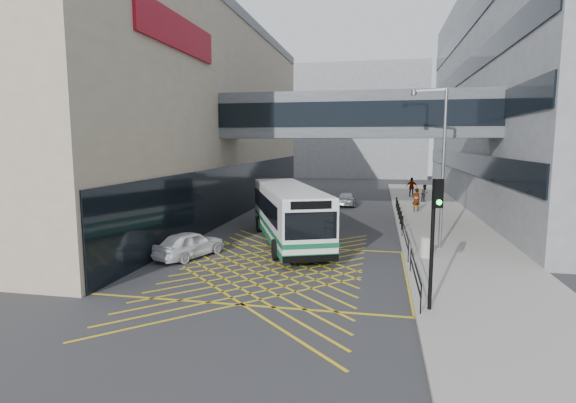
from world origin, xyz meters
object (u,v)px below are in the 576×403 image
Objects in this scene: car_silver at (347,199)px; litter_bin at (426,247)px; car_white at (190,244)px; pedestrian_a at (416,200)px; car_dark at (276,217)px; pedestrian_b at (425,193)px; bus at (288,212)px; pedestrian_c at (412,187)px; street_lamp at (440,159)px; traffic_light at (435,226)px.

car_silver reaches higher than litter_bin.
car_white is 2.28× the size of pedestrian_a.
pedestrian_b reaches higher than car_dark.
car_dark is at bearing 89.69° from bus.
car_white is at bearing 71.42° from car_dark.
litter_bin is 25.25m from pedestrian_c.
bus is 12.20× the size of litter_bin.
car_white is 2.18× the size of pedestrian_c.
car_dark is at bearing 69.76° from car_silver.
bus is at bearing 80.13° from pedestrian_c.
pedestrian_b is at bearing 103.82° from street_lamp.
bus is at bearing -165.83° from street_lamp.
car_dark is 18.00m from pedestrian_b.
pedestrian_a is at bearing 66.46° from traffic_light.
traffic_light reaches higher than bus.
pedestrian_b is 0.82× the size of pedestrian_c.
street_lamp is at bearing 99.89° from pedestrian_c.
pedestrian_a is at bearing 98.59° from pedestrian_c.
street_lamp is at bearing 61.91° from traffic_light.
pedestrian_b is (11.01, 14.24, 0.28)m from car_dark.
street_lamp is 13.38m from pedestrian_a.
pedestrian_b is (1.94, 21.20, 0.33)m from litter_bin.
car_white is 21.12m from car_silver.
pedestrian_a is at bearing -143.81° from pedestrian_b.
car_dark is 2.22× the size of pedestrian_c.
car_silver is 2.18× the size of pedestrian_a.
car_silver is at bearing 159.45° from pedestrian_b.
car_dark is at bearing -85.81° from car_white.
car_silver is at bearing -54.87° from pedestrian_a.
car_dark reaches higher than litter_bin.
pedestrian_a is at bearing 35.36° from bus.
litter_bin is (9.08, -6.97, -0.04)m from car_dark.
car_dark is 0.53× the size of street_lamp.
bus is at bearing 160.31° from litter_bin.
street_lamp reaches higher than bus.
pedestrian_c is at bearing 60.71° from pedestrian_b.
litter_bin is 0.49× the size of pedestrian_c.
car_dark is (2.46, 8.72, 0.00)m from car_white.
car_dark is at bearing 71.63° from pedestrian_c.
pedestrian_c reaches higher than pedestrian_b.
car_white is 1.04× the size of car_silver.
car_dark is 1.06× the size of car_silver.
street_lamp reaches higher than pedestrian_b.
pedestrian_b is (1.19, 19.02, -3.91)m from street_lamp.
traffic_light is (4.64, -25.65, 2.39)m from car_silver.
pedestrian_b is (7.10, 2.81, 0.33)m from car_silver.
street_lamp is 5.15× the size of pedestrian_b.
traffic_light is 22.40m from pedestrian_a.
bus is 4.75m from car_dark.
bus is at bearing 80.60° from car_silver.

